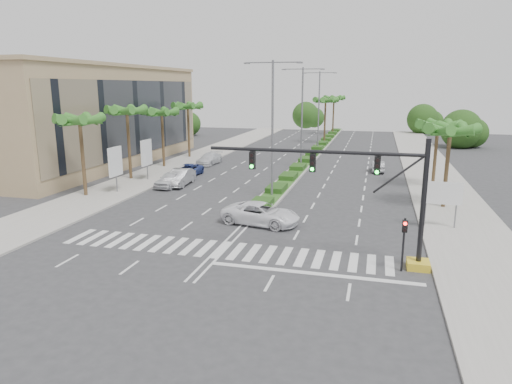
% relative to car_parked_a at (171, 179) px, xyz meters
% --- Properties ---
extents(ground, '(160.00, 160.00, 0.00)m').
position_rel_car_parked_a_xyz_m(ground, '(10.76, -15.80, -0.77)').
color(ground, '#333335').
rests_on(ground, ground).
extents(footpath_right, '(6.00, 120.00, 0.15)m').
position_rel_car_parked_a_xyz_m(footpath_right, '(25.96, 4.20, -0.69)').
color(footpath_right, gray).
rests_on(footpath_right, ground).
extents(footpath_left, '(6.00, 120.00, 0.15)m').
position_rel_car_parked_a_xyz_m(footpath_left, '(-4.44, 4.20, -0.69)').
color(footpath_left, gray).
rests_on(footpath_left, ground).
extents(median, '(2.20, 75.00, 0.20)m').
position_rel_car_parked_a_xyz_m(median, '(10.76, 29.20, -0.67)').
color(median, gray).
rests_on(median, ground).
extents(median_grass, '(1.80, 75.00, 0.04)m').
position_rel_car_parked_a_xyz_m(median_grass, '(10.76, 29.20, -0.55)').
color(median_grass, '#3C6121').
rests_on(median_grass, median).
extents(building, '(12.00, 36.00, 12.00)m').
position_rel_car_parked_a_xyz_m(building, '(-15.24, 10.20, 5.23)').
color(building, tan).
rests_on(building, ground).
extents(signal_gantry, '(12.60, 1.20, 7.20)m').
position_rel_car_parked_a_xyz_m(signal_gantry, '(20.03, -15.80, 2.69)').
color(signal_gantry, gold).
rests_on(signal_gantry, ground).
extents(pedestrian_signal, '(0.28, 0.36, 3.00)m').
position_rel_car_parked_a_xyz_m(pedestrian_signal, '(21.36, -16.47, 1.27)').
color(pedestrian_signal, black).
rests_on(pedestrian_signal, ground).
extents(direction_sign, '(2.70, 0.11, 3.40)m').
position_rel_car_parked_a_xyz_m(direction_sign, '(24.26, -7.81, 1.68)').
color(direction_sign, slate).
rests_on(direction_sign, ground).
extents(billboard_near, '(0.18, 2.10, 4.35)m').
position_rel_car_parked_a_xyz_m(billboard_near, '(-3.74, -3.80, 2.19)').
color(billboard_near, slate).
rests_on(billboard_near, ground).
extents(billboard_far, '(0.18, 2.10, 4.35)m').
position_rel_car_parked_a_xyz_m(billboard_far, '(-3.74, 2.20, 2.19)').
color(billboard_far, slate).
rests_on(billboard_far, ground).
extents(palm_left_near, '(4.57, 4.68, 7.55)m').
position_rel_car_parked_a_xyz_m(palm_left_near, '(-5.74, -5.80, 5.92)').
color(palm_left_near, brown).
rests_on(palm_left_near, ground).
extents(palm_left_mid, '(4.57, 4.68, 7.95)m').
position_rel_car_parked_a_xyz_m(palm_left_mid, '(-5.74, 2.20, 6.31)').
color(palm_left_mid, brown).
rests_on(palm_left_mid, ground).
extents(palm_left_far, '(4.57, 4.68, 7.35)m').
position_rel_car_parked_a_xyz_m(palm_left_far, '(-5.74, 10.20, 5.73)').
color(palm_left_far, brown).
rests_on(palm_left_far, ground).
extents(palm_left_end, '(4.57, 4.68, 7.75)m').
position_rel_car_parked_a_xyz_m(palm_left_end, '(-5.74, 18.20, 6.11)').
color(palm_left_end, brown).
rests_on(palm_left_end, ground).
extents(palm_right_near, '(4.57, 4.68, 7.05)m').
position_rel_car_parked_a_xyz_m(palm_right_near, '(25.26, -1.80, 5.44)').
color(palm_right_near, brown).
rests_on(palm_right_near, ground).
extents(palm_right_far, '(4.57, 4.68, 6.75)m').
position_rel_car_parked_a_xyz_m(palm_right_far, '(25.26, 6.20, 5.14)').
color(palm_right_far, brown).
rests_on(palm_right_far, ground).
extents(palm_median_a, '(4.57, 4.68, 8.05)m').
position_rel_car_parked_a_xyz_m(palm_median_a, '(10.76, 39.20, 6.40)').
color(palm_median_a, brown).
rests_on(palm_median_a, ground).
extents(palm_median_b, '(4.57, 4.68, 8.05)m').
position_rel_car_parked_a_xyz_m(palm_median_b, '(10.76, 54.20, 6.40)').
color(palm_median_b, brown).
rests_on(palm_median_b, ground).
extents(streetlight_near, '(5.10, 0.25, 12.00)m').
position_rel_car_parked_a_xyz_m(streetlight_near, '(10.76, -1.80, 6.04)').
color(streetlight_near, slate).
rests_on(streetlight_near, ground).
extents(streetlight_mid, '(5.10, 0.25, 12.00)m').
position_rel_car_parked_a_xyz_m(streetlight_mid, '(10.76, 14.20, 6.04)').
color(streetlight_mid, slate).
rests_on(streetlight_mid, ground).
extents(streetlight_far, '(5.10, 0.25, 12.00)m').
position_rel_car_parked_a_xyz_m(streetlight_far, '(10.76, 30.20, 6.04)').
color(streetlight_far, slate).
rests_on(streetlight_far, ground).
extents(car_parked_a, '(2.17, 4.65, 1.54)m').
position_rel_car_parked_a_xyz_m(car_parked_a, '(0.00, 0.00, 0.00)').
color(car_parked_a, silver).
rests_on(car_parked_a, ground).
extents(car_parked_b, '(2.05, 5.07, 1.64)m').
position_rel_car_parked_a_xyz_m(car_parked_b, '(0.58, 0.91, 0.05)').
color(car_parked_b, '#A3A2A7').
rests_on(car_parked_b, ground).
extents(car_parked_c, '(2.26, 4.77, 1.32)m').
position_rel_car_parked_a_xyz_m(car_parked_c, '(-0.57, 5.57, -0.11)').
color(car_parked_c, navy).
rests_on(car_parked_c, ground).
extents(car_parked_d, '(2.35, 5.08, 1.44)m').
position_rel_car_parked_a_xyz_m(car_parked_d, '(-1.04, 13.62, -0.05)').
color(car_parked_d, silver).
rests_on(car_parked_d, ground).
extents(car_crossing, '(6.07, 3.59, 1.58)m').
position_rel_car_parked_a_xyz_m(car_crossing, '(11.81, -9.97, 0.02)').
color(car_crossing, white).
rests_on(car_crossing, ground).
extents(car_right, '(1.56, 3.98, 1.29)m').
position_rel_car_parked_a_xyz_m(car_right, '(19.95, 13.83, -0.12)').
color(car_right, '#9FA0A4').
rests_on(car_right, ground).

